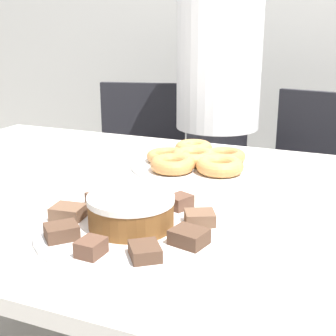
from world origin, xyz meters
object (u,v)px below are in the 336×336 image
Objects in this scene: person_standing at (217,116)px; frosted_cake at (131,211)px; office_chair_right at (308,214)px; plate_donuts at (193,165)px; office_chair_left at (138,190)px; plate_cake at (131,228)px.

frosted_cake is (0.15, -1.05, 0.01)m from person_standing.
office_chair_right reaches higher than plate_donuts.
office_chair_right is at bearing -14.50° from office_chair_left.
frosted_cake is at bearing -78.66° from office_chair_left.
office_chair_right is (0.75, 0.00, 0.00)m from office_chair_left.
plate_cake and plate_donuts have the same top height.
office_chair_left is 1.00× the size of office_chair_right.
office_chair_right is at bearing 78.47° from plate_cake.
office_chair_left is at bearing 115.91° from frosted_cake.
person_standing is at bearing -20.79° from office_chair_left.
person_standing is 1.70× the size of office_chair_right.
office_chair_left is 0.89m from plate_donuts.
frosted_cake is (0.53, -1.09, 0.39)m from office_chair_left.
person_standing is 4.46× the size of plate_donuts.
office_chair_right is at bearing 78.47° from frosted_cake.
plate_donuts is at bearing -67.27° from office_chair_left.
plate_cake is at bearing -85.61° from plate_donuts.
frosted_cake reaches higher than plate_cake.
office_chair_left is 5.48× the size of frosted_cake.
office_chair_right is (0.37, 0.04, -0.38)m from person_standing.
person_standing is 0.62m from plate_donuts.
office_chair_left is 2.62× the size of plate_donuts.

